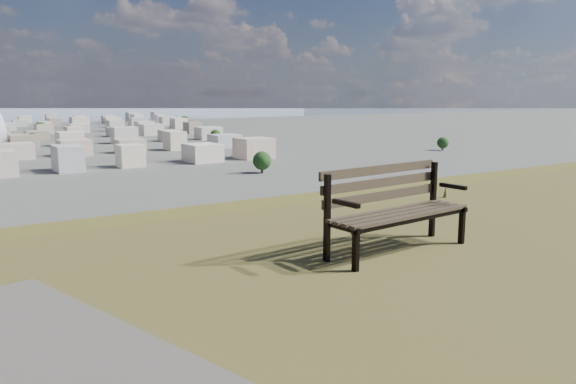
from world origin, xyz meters
TOP-DOWN VIEW (x-y plane):
  - park_bench at (-0.25, 1.52)m, footprint 1.62×0.63m
  - grass_tufts at (0.45, 0.18)m, footprint 12.49×7.38m

SIDE VIEW (x-z plane):
  - grass_tufts at x=0.45m, z-range 24.98..25.26m
  - park_bench at x=-0.25m, z-range 25.05..25.88m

